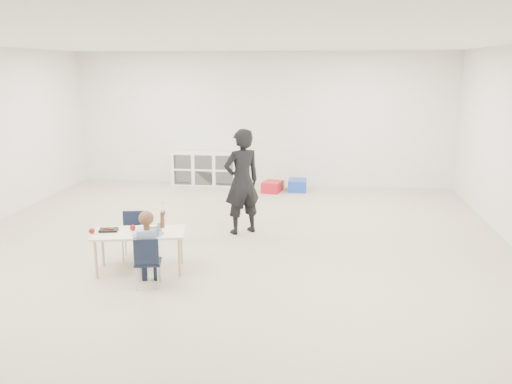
# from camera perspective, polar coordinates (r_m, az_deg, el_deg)

# --- Properties ---
(room) EXTENTS (9.00, 9.02, 2.80)m
(room) POSITION_cam_1_polar(r_m,az_deg,el_deg) (7.12, -3.54, 4.29)
(room) COLOR #B9AC8E
(room) RESTS_ON ground
(table) EXTENTS (1.20, 0.78, 0.51)m
(table) POSITION_cam_1_polar(r_m,az_deg,el_deg) (6.88, -12.10, -6.10)
(table) COLOR beige
(table) RESTS_ON ground
(chair_near) EXTENTS (0.35, 0.33, 0.61)m
(chair_near) POSITION_cam_1_polar(r_m,az_deg,el_deg) (6.38, -11.30, -7.15)
(chair_near) COLOR black
(chair_near) RESTS_ON ground
(chair_far) EXTENTS (0.35, 0.33, 0.61)m
(chair_far) POSITION_cam_1_polar(r_m,az_deg,el_deg) (7.35, -12.83, -4.50)
(chair_far) COLOR black
(chair_far) RESTS_ON ground
(child) EXTENTS (0.48, 0.48, 0.96)m
(child) POSITION_cam_1_polar(r_m,az_deg,el_deg) (6.32, -11.37, -5.66)
(child) COLOR #A5BADF
(child) RESTS_ON chair_near
(lunch_tray_near) EXTENTS (0.25, 0.20, 0.03)m
(lunch_tray_near) POSITION_cam_1_polar(r_m,az_deg,el_deg) (6.81, -11.11, -3.92)
(lunch_tray_near) COLOR black
(lunch_tray_near) RESTS_ON table
(lunch_tray_far) EXTENTS (0.25, 0.20, 0.03)m
(lunch_tray_far) POSITION_cam_1_polar(r_m,az_deg,el_deg) (6.92, -15.25, -3.87)
(lunch_tray_far) COLOR black
(lunch_tray_far) RESTS_ON table
(milk_carton) EXTENTS (0.08, 0.08, 0.10)m
(milk_carton) POSITION_cam_1_polar(r_m,az_deg,el_deg) (6.70, -11.89, -3.93)
(milk_carton) COLOR white
(milk_carton) RESTS_ON table
(bread_roll) EXTENTS (0.09, 0.09, 0.07)m
(bread_roll) POSITION_cam_1_polar(r_m,az_deg,el_deg) (6.66, -10.22, -4.08)
(bread_roll) COLOR #B07748
(bread_roll) RESTS_ON table
(apple_near) EXTENTS (0.07, 0.07, 0.07)m
(apple_near) POSITION_cam_1_polar(r_m,az_deg,el_deg) (6.86, -12.85, -3.68)
(apple_near) COLOR maroon
(apple_near) RESTS_ON table
(apple_far) EXTENTS (0.07, 0.07, 0.07)m
(apple_far) POSITION_cam_1_polar(r_m,az_deg,el_deg) (6.86, -16.91, -3.95)
(apple_far) COLOR maroon
(apple_far) RESTS_ON table
(cubby_shelf) EXTENTS (1.40, 0.40, 0.70)m
(cubby_shelf) POSITION_cam_1_polar(r_m,az_deg,el_deg) (11.67, -5.36, 2.47)
(cubby_shelf) COLOR white
(cubby_shelf) RESTS_ON ground
(adult) EXTENTS (0.70, 0.65, 1.60)m
(adult) POSITION_cam_1_polar(r_m,az_deg,el_deg) (8.13, -1.50, 1.10)
(adult) COLOR black
(adult) RESTS_ON ground
(bin_red) EXTENTS (0.42, 0.50, 0.22)m
(bin_red) POSITION_cam_1_polar(r_m,az_deg,el_deg) (10.98, 1.71, 0.57)
(bin_red) COLOR red
(bin_red) RESTS_ON ground
(bin_yellow) EXTENTS (0.41, 0.48, 0.20)m
(bin_yellow) POSITION_cam_1_polar(r_m,az_deg,el_deg) (11.14, 1.94, 0.69)
(bin_yellow) COLOR #FAFA1A
(bin_yellow) RESTS_ON ground
(bin_blue) EXTENTS (0.38, 0.48, 0.23)m
(bin_blue) POSITION_cam_1_polar(r_m,az_deg,el_deg) (11.10, 4.38, 0.71)
(bin_blue) COLOR #173EB0
(bin_blue) RESTS_ON ground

